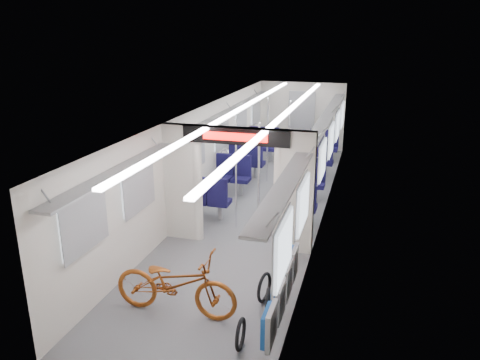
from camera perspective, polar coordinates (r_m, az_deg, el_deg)
The scene contains 14 objects.
carriage at distance 10.30m, azimuth 2.33°, elevation 3.92°, with size 12.00×12.02×2.31m.
bicycle at distance 6.96m, azimuth -7.88°, elevation -12.37°, with size 0.65×1.86×0.98m, color #8E4314.
flip_bench at distance 6.58m, azimuth 5.19°, elevation -13.30°, with size 0.12×2.09×0.50m.
bike_hoop_a at distance 6.39m, azimuth 0.07°, elevation -18.46°, with size 0.44×0.44×0.05m, color black.
bike_hoop_b at distance 6.95m, azimuth 3.39°, elevation -14.99°, with size 0.47×0.47×0.05m, color black.
bike_hoop_c at distance 7.32m, azimuth 2.97°, elevation -13.11°, with size 0.48×0.48×0.05m, color black.
seat_bay_near_left at distance 10.97m, azimuth -2.27°, elevation -0.39°, with size 0.91×2.09×1.11m.
seat_bay_near_right at distance 10.69m, azimuth 7.52°, elevation -1.16°, with size 0.88×1.94×1.06m.
seat_bay_far_left at distance 13.98m, azimuth 1.88°, elevation 3.73°, with size 0.96×2.29×1.17m.
seat_bay_far_right at distance 14.21m, azimuth 9.78°, elevation 3.57°, with size 0.90×2.04×1.09m.
stanchion_near_left at distance 9.53m, azimuth -0.48°, elevation 0.58°, with size 0.04×0.04×2.30m, color silver.
stanchion_near_right at distance 9.24m, azimuth 2.29°, elevation 0.02°, with size 0.05×0.05×2.30m, color silver.
stanchion_far_left at distance 12.59m, azimuth 3.37°, elevation 4.83°, with size 0.04×0.04×2.30m, color silver.
stanchion_far_right at distance 12.11m, azimuth 5.97°, elevation 4.24°, with size 0.04×0.04×2.30m, color silver.
Camera 1 is at (2.33, -9.99, 3.97)m, focal length 35.00 mm.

